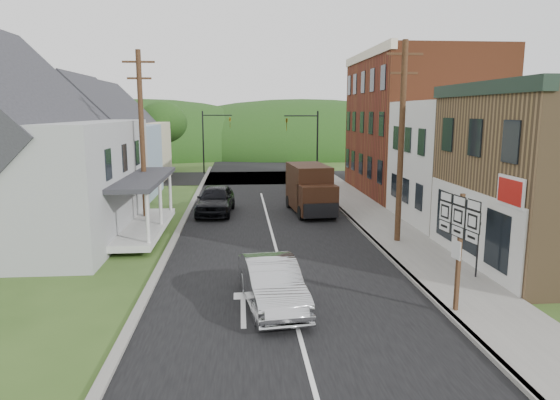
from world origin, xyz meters
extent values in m
plane|color=#2D4719|center=(0.00, 0.00, 0.00)|extent=(120.00, 120.00, 0.00)
cube|color=black|center=(0.00, 10.00, 0.00)|extent=(9.00, 90.00, 0.02)
cube|color=black|center=(0.00, 27.00, 0.00)|extent=(60.00, 9.00, 0.02)
cube|color=slate|center=(5.90, 8.00, 0.07)|extent=(2.80, 55.00, 0.15)
cube|color=slate|center=(4.55, 8.00, 0.07)|extent=(0.20, 55.00, 0.15)
cube|color=slate|center=(-4.65, 8.00, 0.06)|extent=(0.30, 55.00, 0.12)
cube|color=silver|center=(11.30, 7.50, 3.25)|extent=(8.00, 7.00, 6.50)
cube|color=brown|center=(11.30, 17.00, 5.00)|extent=(8.00, 12.00, 10.00)
cube|color=#A1A3A6|center=(-12.00, 6.00, 2.75)|extent=(10.00, 12.00, 5.50)
cube|color=#859EB6|center=(-11.00, 17.00, 2.50)|extent=(7.00, 8.00, 5.00)
cube|color=#BFB894|center=(-11.50, 26.00, 2.50)|extent=(7.00, 8.00, 5.00)
cylinder|color=#472D19|center=(5.60, 3.50, 4.50)|extent=(0.26, 0.26, 9.00)
cube|color=#472D19|center=(5.60, 3.50, 8.40)|extent=(1.60, 0.10, 0.10)
cube|color=#472D19|center=(5.60, 3.50, 7.60)|extent=(1.20, 0.10, 0.10)
cylinder|color=#472D19|center=(-6.50, 8.00, 4.50)|extent=(0.26, 0.26, 9.00)
cube|color=#472D19|center=(-6.50, 8.00, 8.40)|extent=(1.60, 0.10, 0.10)
cube|color=#472D19|center=(-6.50, 8.00, 7.60)|extent=(1.20, 0.10, 0.10)
cylinder|color=black|center=(5.00, 23.50, 3.00)|extent=(0.14, 0.14, 6.00)
cylinder|color=black|center=(3.60, 23.50, 5.60)|extent=(2.80, 0.10, 0.10)
imported|color=olive|center=(2.40, 23.50, 4.90)|extent=(0.16, 0.20, 1.00)
cylinder|color=black|center=(-5.00, 30.50, 3.00)|extent=(0.14, 0.14, 6.00)
cylinder|color=black|center=(-3.60, 30.50, 5.60)|extent=(2.80, 0.10, 0.10)
imported|color=olive|center=(-2.40, 30.50, 4.90)|extent=(0.16, 0.20, 1.00)
cylinder|color=#382616|center=(-19.00, 20.00, 2.38)|extent=(0.36, 0.36, 4.76)
cylinder|color=#382616|center=(-9.00, 32.00, 1.96)|extent=(0.36, 0.36, 3.92)
ellipsoid|color=#173810|center=(-9.00, 32.00, 4.90)|extent=(4.80, 4.80, 4.08)
ellipsoid|color=#173810|center=(0.00, 55.00, 0.00)|extent=(90.00, 30.00, 16.00)
imported|color=#ABABB0|center=(-0.60, -3.52, 0.74)|extent=(2.11, 4.64, 1.48)
imported|color=black|center=(-2.98, 10.92, 0.84)|extent=(2.37, 5.07, 1.68)
cube|color=black|center=(2.54, 11.10, 1.56)|extent=(2.39, 4.08, 2.58)
cube|color=black|center=(2.75, 8.80, 1.11)|extent=(2.16, 1.60, 1.69)
cube|color=black|center=(2.73, 8.98, 1.82)|extent=(1.96, 1.23, 0.04)
cube|color=black|center=(2.82, 8.04, 0.67)|extent=(1.96, 0.31, 0.80)
cylinder|color=black|center=(1.81, 8.80, 0.40)|extent=(0.32, 0.82, 0.80)
cylinder|color=black|center=(3.67, 8.97, 0.40)|extent=(0.32, 0.82, 0.80)
cylinder|color=black|center=(1.50, 12.35, 0.40)|extent=(0.32, 0.82, 0.80)
cylinder|color=black|center=(3.36, 12.51, 0.40)|extent=(0.32, 0.82, 0.80)
cube|color=#472D19|center=(4.80, -4.58, 1.90)|extent=(0.12, 0.12, 3.50)
cube|color=black|center=(4.74, -4.59, 3.00)|extent=(0.31, 1.99, 0.08)
cube|color=silver|center=(4.80, -5.29, 3.45)|extent=(0.10, 0.55, 0.22)
cube|color=silver|center=(4.80, -5.29, 3.00)|extent=(0.10, 0.60, 0.55)
cube|color=silver|center=(4.80, -5.29, 2.55)|extent=(0.10, 0.55, 0.28)
cube|color=silver|center=(4.70, -4.60, 3.45)|extent=(0.10, 0.55, 0.22)
cube|color=silver|center=(4.70, -4.60, 3.00)|extent=(0.10, 0.60, 0.55)
cube|color=silver|center=(4.70, -4.60, 2.55)|extent=(0.10, 0.55, 0.28)
cube|color=silver|center=(4.60, -3.90, 3.45)|extent=(0.10, 0.55, 0.22)
cube|color=silver|center=(4.60, -3.90, 3.00)|extent=(0.10, 0.60, 0.55)
cube|color=silver|center=(4.60, -3.90, 2.55)|extent=(0.10, 0.55, 0.28)
cube|color=silver|center=(4.70, -4.60, 2.00)|extent=(0.08, 0.45, 0.55)
cylinder|color=black|center=(6.80, -1.73, 1.43)|extent=(0.08, 0.08, 2.56)
cube|color=black|center=(6.73, -1.73, 2.49)|extent=(0.19, 0.73, 0.75)
cube|color=yellow|center=(6.75, -1.73, 2.49)|extent=(0.18, 0.66, 0.68)
camera|label=1|loc=(-1.55, -18.14, 5.97)|focal=32.00mm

